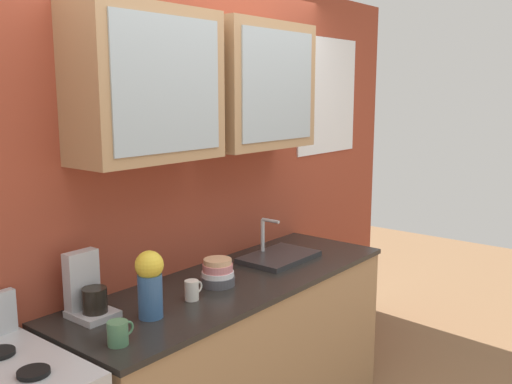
% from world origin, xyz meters
% --- Properties ---
extents(back_wall_unit, '(4.35, 0.41, 2.57)m').
position_xyz_m(back_wall_unit, '(0.01, 0.34, 1.44)').
color(back_wall_unit, '#993D28').
rests_on(back_wall_unit, ground_plane).
extents(counter, '(2.04, 0.67, 0.92)m').
position_xyz_m(counter, '(0.00, 0.00, 0.46)').
color(counter, '#A87F56').
rests_on(counter, ground_plane).
extents(sink_faucet, '(0.46, 0.31, 0.24)m').
position_xyz_m(sink_faucet, '(0.43, 0.04, 0.94)').
color(sink_faucet, '#2D2D30').
rests_on(sink_faucet, counter).
extents(bowl_stack, '(0.18, 0.18, 0.14)m').
position_xyz_m(bowl_stack, '(-0.13, 0.01, 0.99)').
color(bowl_stack, '#4C4C54').
rests_on(bowl_stack, counter).
extents(vase, '(0.13, 0.13, 0.30)m').
position_xyz_m(vase, '(-0.62, -0.05, 1.09)').
color(vase, '#33598C').
rests_on(vase, counter).
extents(cup_near_sink, '(0.12, 0.08, 0.10)m').
position_xyz_m(cup_near_sink, '(-0.89, -0.16, 0.97)').
color(cup_near_sink, '#4C7F59').
rests_on(cup_near_sink, counter).
extents(cup_near_bowls, '(0.11, 0.07, 0.10)m').
position_xyz_m(cup_near_bowls, '(-0.36, -0.03, 0.97)').
color(cup_near_bowls, silver).
rests_on(cup_near_bowls, counter).
extents(coffee_maker, '(0.17, 0.20, 0.29)m').
position_xyz_m(coffee_maker, '(-0.79, 0.18, 1.03)').
color(coffee_maker, '#B7B7BC').
rests_on(coffee_maker, counter).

